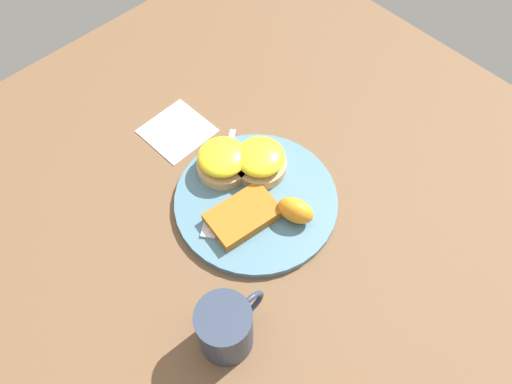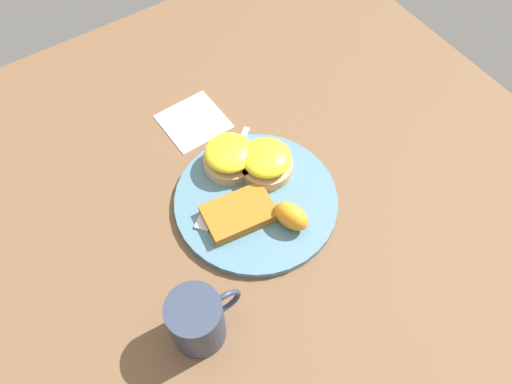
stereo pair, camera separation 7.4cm
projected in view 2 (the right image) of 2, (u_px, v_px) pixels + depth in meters
ground_plane at (256, 203)px, 0.84m from camera, size 1.10×1.10×0.00m
plate at (256, 201)px, 0.83m from camera, size 0.27×0.27×0.01m
sandwich_benedict_left at (266, 161)px, 0.83m from camera, size 0.09×0.09×0.05m
sandwich_benedict_right at (227, 158)px, 0.84m from camera, size 0.09×0.09×0.05m
hashbrown_patty at (239, 213)px, 0.80m from camera, size 0.12×0.09×0.02m
orange_wedge at (291, 216)px, 0.78m from camera, size 0.05×0.07×0.04m
fork at (222, 183)px, 0.84m from camera, size 0.18×0.15×0.00m
cup at (198, 321)px, 0.68m from camera, size 0.11×0.08×0.10m
napkin at (196, 120)px, 0.93m from camera, size 0.11×0.11×0.00m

